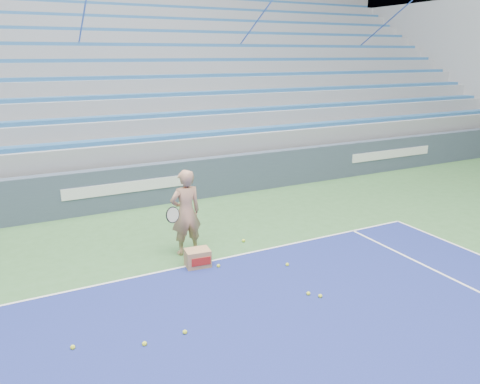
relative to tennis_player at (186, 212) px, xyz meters
name	(u,v)px	position (x,y,z in m)	size (l,w,h in m)	color
sponsor_barrier	(126,188)	(-0.34, 3.41, -0.32)	(30.00, 0.32, 1.10)	#3A4759
bleachers	(82,98)	(-0.34, 9.13, 1.49)	(31.00, 9.15, 7.30)	gray
tennis_player	(186,212)	(0.00, 0.00, 0.00)	(0.93, 0.84, 1.73)	tan
ball_box	(198,258)	(-0.04, -0.67, -0.70)	(0.49, 0.40, 0.34)	#A87E51
tennis_ball_0	(243,241)	(1.28, -0.01, -0.83)	(0.07, 0.07, 0.07)	#DCEF30
tennis_ball_1	(308,294)	(1.17, -2.54, -0.83)	(0.07, 0.07, 0.07)	#DCEF30
tennis_ball_2	(320,296)	(1.29, -2.69, -0.83)	(0.07, 0.07, 0.07)	#DCEF30
tennis_ball_3	(185,332)	(-1.05, -2.65, -0.83)	(0.07, 0.07, 0.07)	#DCEF30
tennis_ball_4	(73,347)	(-2.53, -2.29, -0.83)	(0.07, 0.07, 0.07)	#DCEF30
tennis_ball_5	(287,265)	(1.46, -1.44, -0.83)	(0.07, 0.07, 0.07)	#DCEF30
tennis_ball_6	(219,266)	(0.28, -0.89, -0.83)	(0.07, 0.07, 0.07)	#DCEF30
tennis_ball_7	(145,344)	(-1.65, -2.66, -0.83)	(0.07, 0.07, 0.07)	#DCEF30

